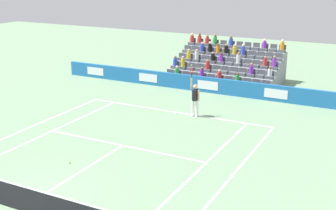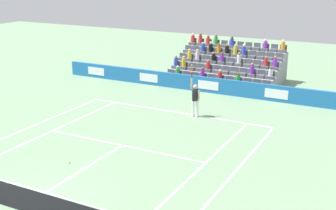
% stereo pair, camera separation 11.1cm
% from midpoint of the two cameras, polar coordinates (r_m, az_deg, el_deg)
% --- Properties ---
extents(ground_plane, '(80.00, 80.00, 0.00)m').
position_cam_midpoint_polar(ground_plane, '(16.33, -18.20, -12.41)').
color(ground_plane, gray).
extents(line_baseline, '(10.97, 0.10, 0.01)m').
position_cam_midpoint_polar(line_baseline, '(25.23, 1.18, -0.91)').
color(line_baseline, white).
rests_on(line_baseline, ground).
extents(line_service, '(8.23, 0.10, 0.01)m').
position_cam_midpoint_polar(line_service, '(20.75, -5.61, -5.07)').
color(line_service, white).
rests_on(line_service, ground).
extents(line_centre_service, '(0.10, 6.40, 0.01)m').
position_cam_midpoint_polar(line_centre_service, '(18.39, -11.09, -8.35)').
color(line_centre_service, white).
rests_on(line_centre_service, ground).
extents(line_singles_sideline_left, '(0.10, 11.89, 0.01)m').
position_cam_midpoint_polar(line_singles_sideline_left, '(22.82, -14.96, -3.50)').
color(line_singles_sideline_left, white).
rests_on(line_singles_sideline_left, ground).
extents(line_singles_sideline_right, '(0.10, 11.89, 0.01)m').
position_cam_midpoint_polar(line_singles_sideline_right, '(18.59, 4.41, -7.77)').
color(line_singles_sideline_right, white).
rests_on(line_singles_sideline_right, ground).
extents(line_doubles_sideline_left, '(0.10, 11.89, 0.01)m').
position_cam_midpoint_polar(line_doubles_sideline_left, '(23.73, -17.42, -2.91)').
color(line_doubles_sideline_left, white).
rests_on(line_doubles_sideline_left, ground).
extents(line_doubles_sideline_right, '(0.10, 11.89, 0.01)m').
position_cam_midpoint_polar(line_doubles_sideline_right, '(18.16, 8.43, -8.56)').
color(line_doubles_sideline_right, white).
rests_on(line_doubles_sideline_right, ground).
extents(line_centre_mark, '(0.10, 0.20, 0.01)m').
position_cam_midpoint_polar(line_centre_mark, '(25.15, 1.08, -0.97)').
color(line_centre_mark, white).
rests_on(line_centre_mark, ground).
extents(sponsor_barrier, '(22.00, 0.22, 1.00)m').
position_cam_midpoint_polar(sponsor_barrier, '(29.19, 5.27, 2.53)').
color(sponsor_barrier, '#1E66AD').
rests_on(sponsor_barrier, ground).
extents(tennis_net, '(11.97, 0.10, 1.07)m').
position_cam_midpoint_polar(tennis_net, '(16.10, -18.37, -10.88)').
color(tennis_net, '#33383D').
rests_on(tennis_net, ground).
extents(tennis_player, '(0.53, 0.37, 2.85)m').
position_cam_midpoint_polar(tennis_player, '(24.31, 3.56, 0.79)').
color(tennis_player, white).
rests_on(tennis_player, ground).
extents(stadium_stand, '(7.44, 4.75, 3.04)m').
position_cam_midpoint_polar(stadium_stand, '(32.35, 7.70, 4.51)').
color(stadium_stand, gray).
rests_on(stadium_stand, ground).
extents(loose_tennis_ball, '(0.07, 0.07, 0.07)m').
position_cam_midpoint_polar(loose_tennis_ball, '(19.30, -12.18, -7.06)').
color(loose_tennis_ball, '#D1E533').
rests_on(loose_tennis_ball, ground).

